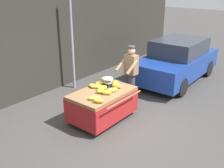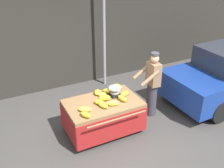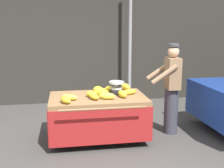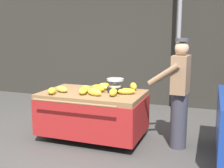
{
  "view_description": "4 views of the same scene",
  "coord_description": "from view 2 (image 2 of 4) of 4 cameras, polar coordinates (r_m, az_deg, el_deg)",
  "views": [
    {
      "loc": [
        -4.72,
        -3.65,
        3.45
      ],
      "look_at": [
        0.17,
        0.29,
        0.98
      ],
      "focal_mm": 42.26,
      "sensor_mm": 36.0,
      "label": 1
    },
    {
      "loc": [
        -2.13,
        -4.12,
        3.85
      ],
      "look_at": [
        0.23,
        0.54,
        1.15
      ],
      "focal_mm": 41.57,
      "sensor_mm": 36.0,
      "label": 2
    },
    {
      "loc": [
        -0.61,
        -4.36,
        2.03
      ],
      "look_at": [
        0.22,
        0.55,
        1.0
      ],
      "focal_mm": 44.95,
      "sensor_mm": 36.0,
      "label": 3
    },
    {
      "loc": [
        1.88,
        -3.92,
        1.82
      ],
      "look_at": [
        0.3,
        0.37,
        0.98
      ],
      "focal_mm": 46.36,
      "sensor_mm": 36.0,
      "label": 4
    }
  ],
  "objects": [
    {
      "name": "banana_cart",
      "position": [
        5.96,
        -1.97,
        -5.78
      ],
      "size": [
        1.71,
        1.27,
        0.81
      ],
      "color": "olive",
      "rests_on": "ground"
    },
    {
      "name": "banana_bunch_10",
      "position": [
        5.35,
        -5.84,
        -6.73
      ],
      "size": [
        0.23,
        0.29,
        0.1
      ],
      "primitive_type": "ellipsoid",
      "rotation": [
        0.0,
        0.0,
        0.45
      ],
      "color": "gold",
      "rests_on": "banana_cart"
    },
    {
      "name": "vendor_person",
      "position": [
        6.53,
        8.83,
        -0.15
      ],
      "size": [
        0.6,
        0.55,
        1.71
      ],
      "color": "#383842",
      "rests_on": "ground"
    },
    {
      "name": "ground_plane",
      "position": [
        6.03,
        0.38,
        -12.34
      ],
      "size": [
        60.0,
        60.0,
        0.0
      ],
      "primitive_type": "plane",
      "color": "#423F3D"
    },
    {
      "name": "banana_bunch_11",
      "position": [
        6.06,
        -2.21,
        -2.28
      ],
      "size": [
        0.26,
        0.24,
        0.09
      ],
      "primitive_type": "ellipsoid",
      "rotation": [
        0.0,
        0.0,
        1.0
      ],
      "color": "yellow",
      "rests_on": "banana_cart"
    },
    {
      "name": "weighing_scale",
      "position": [
        6.01,
        0.62,
        -1.72
      ],
      "size": [
        0.28,
        0.28,
        0.24
      ],
      "color": "black",
      "rests_on": "banana_cart"
    },
    {
      "name": "banana_bunch_3",
      "position": [
        5.53,
        -5.96,
        -5.55
      ],
      "size": [
        0.31,
        0.26,
        0.1
      ],
      "primitive_type": "ellipsoid",
      "rotation": [
        0.0,
        0.0,
        1.03
      ],
      "color": "yellow",
      "rests_on": "banana_cart"
    },
    {
      "name": "banana_bunch_5",
      "position": [
        5.89,
        -1.64,
        -3.06
      ],
      "size": [
        0.31,
        0.24,
        0.12
      ],
      "primitive_type": "ellipsoid",
      "rotation": [
        0.0,
        0.0,
        1.23
      ],
      "color": "gold",
      "rests_on": "banana_cart"
    },
    {
      "name": "banana_bunch_2",
      "position": [
        5.69,
        0.17,
        -4.27
      ],
      "size": [
        0.31,
        0.22,
        0.12
      ],
      "primitive_type": "ellipsoid",
      "rotation": [
        0.0,
        0.0,
        1.19
      ],
      "color": "yellow",
      "rests_on": "banana_cart"
    },
    {
      "name": "banana_bunch_0",
      "position": [
        6.19,
        -1.02,
        -1.56
      ],
      "size": [
        0.25,
        0.27,
        0.1
      ],
      "primitive_type": "ellipsoid",
      "rotation": [
        0.0,
        0.0,
        0.65
      ],
      "color": "yellow",
      "rests_on": "banana_cart"
    },
    {
      "name": "street_pole",
      "position": [
        7.81,
        -1.75,
        10.48
      ],
      "size": [
        0.09,
        0.09,
        3.17
      ],
      "primitive_type": "cylinder",
      "color": "gray",
      "rests_on": "ground"
    },
    {
      "name": "banana_bunch_7",
      "position": [
        6.36,
        1.23,
        -0.54
      ],
      "size": [
        0.21,
        0.26,
        0.13
      ],
      "primitive_type": "ellipsoid",
      "rotation": [
        0.0,
        0.0,
        0.46
      ],
      "color": "yellow",
      "rests_on": "banana_cart"
    },
    {
      "name": "back_wall",
      "position": [
        7.83,
        -10.62,
        13.59
      ],
      "size": [
        16.0,
        0.24,
        4.09
      ],
      "primitive_type": "cube",
      "color": "#2D2B26",
      "rests_on": "ground"
    },
    {
      "name": "banana_bunch_9",
      "position": [
        6.08,
        2.79,
        -2.14
      ],
      "size": [
        0.32,
        0.23,
        0.1
      ],
      "primitive_type": "ellipsoid",
      "rotation": [
        0.0,
        0.0,
        1.96
      ],
      "color": "gold",
      "rests_on": "banana_cart"
    },
    {
      "name": "banana_bunch_4",
      "position": [
        5.75,
        -2.86,
        -3.93
      ],
      "size": [
        0.25,
        0.23,
        0.11
      ],
      "primitive_type": "ellipsoid",
      "rotation": [
        0.0,
        0.0,
        1.01
      ],
      "color": "gold",
      "rests_on": "banana_cart"
    },
    {
      "name": "banana_bunch_6",
      "position": [
        5.64,
        -1.99,
        -4.68
      ],
      "size": [
        0.22,
        0.31,
        0.1
      ],
      "primitive_type": "ellipsoid",
      "rotation": [
        0.0,
        0.0,
        0.35
      ],
      "color": "gold",
      "rests_on": "banana_cart"
    },
    {
      "name": "banana_bunch_8",
      "position": [
        6.14,
        -3.18,
        -1.85
      ],
      "size": [
        0.24,
        0.29,
        0.09
      ],
      "primitive_type": "ellipsoid",
      "rotation": [
        0.0,
        0.0,
        2.78
      ],
      "color": "gold",
      "rests_on": "banana_cart"
    },
    {
      "name": "banana_bunch_1",
      "position": [
        5.87,
        2.26,
        -3.18
      ],
      "size": [
        0.17,
        0.3,
        0.12
      ],
      "primitive_type": "ellipsoid",
      "rotation": [
        0.0,
        0.0,
        0.2
      ],
      "color": "yellow",
      "rests_on": "banana_cart"
    }
  ]
}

